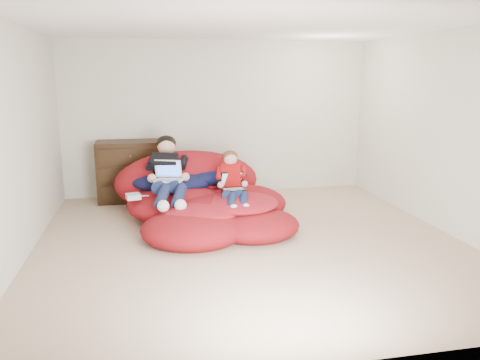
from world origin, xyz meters
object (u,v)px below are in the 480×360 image
object	(u,v)px
laptop_white	(169,175)
older_boy	(168,170)
dresser	(132,171)
beanbag_pile	(202,199)
laptop_black	(233,185)
younger_boy	(233,179)

from	to	relation	value
laptop_white	older_boy	bearing A→B (deg)	90.00
dresser	older_boy	xyz separation A→B (m)	(0.52, -1.14, 0.22)
beanbag_pile	older_boy	bearing A→B (deg)	169.47
beanbag_pile	laptop_black	world-z (taller)	beanbag_pile
laptop_white	laptop_black	size ratio (longest dim) A/B	1.28
laptop_white	younger_boy	bearing A→B (deg)	-18.95
laptop_white	laptop_black	xyz separation A→B (m)	(0.81, -0.28, -0.10)
younger_boy	laptop_white	world-z (taller)	younger_boy
laptop_black	younger_boy	bearing A→B (deg)	90.00
older_boy	laptop_black	size ratio (longest dim) A/B	4.09
laptop_white	laptop_black	world-z (taller)	laptop_white
older_boy	beanbag_pile	bearing A→B (deg)	-10.53
older_boy	laptop_black	xyz separation A→B (m)	(0.81, -0.41, -0.15)
beanbag_pile	older_boy	distance (m)	0.61
beanbag_pile	laptop_white	bearing A→B (deg)	-174.15
older_boy	laptop_black	world-z (taller)	older_boy
dresser	younger_boy	bearing A→B (deg)	-49.20
dresser	older_boy	bearing A→B (deg)	-65.44
younger_boy	laptop_white	bearing A→B (deg)	161.05
beanbag_pile	laptop_white	distance (m)	0.58
beanbag_pile	laptop_white	size ratio (longest dim) A/B	5.83
younger_boy	laptop_white	distance (m)	0.86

